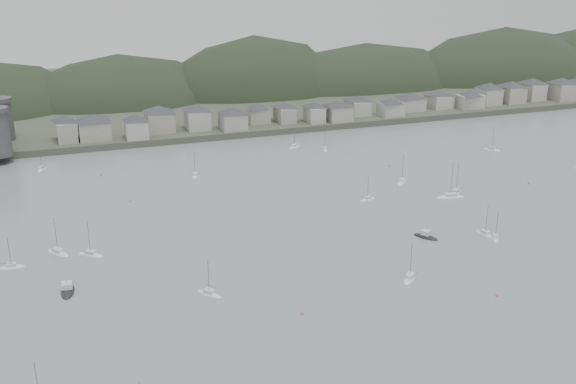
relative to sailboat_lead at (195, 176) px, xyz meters
name	(u,v)px	position (x,y,z in m)	size (l,w,h in m)	color
ground	(404,320)	(21.11, -120.63, -0.18)	(900.00, 900.00, 0.00)	slate
far_shore_land	(169,92)	(21.11, 174.37, 1.32)	(900.00, 250.00, 3.00)	#383D2D
forested_ridge	(185,120)	(25.95, 148.77, -11.46)	(851.55, 103.94, 102.57)	black
waterfront_town	(307,109)	(71.70, 62.71, 8.48)	(451.48, 28.46, 12.92)	gray
sailboat_lead	(195,176)	(0.00, 0.00, 0.00)	(4.34, 7.96, 10.39)	silver
moored_fleet	(289,219)	(18.08, -54.54, 0.00)	(266.87, 169.63, 13.98)	silver
motor_launch_near	(426,237)	(51.08, -81.82, 0.11)	(6.40, 7.96, 3.84)	black
motor_launch_far	(68,290)	(-49.32, -80.02, 0.10)	(3.95, 9.15, 4.11)	black
mooring_buoys	(284,225)	(15.08, -58.43, -0.03)	(187.36, 133.10, 0.70)	#C46141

